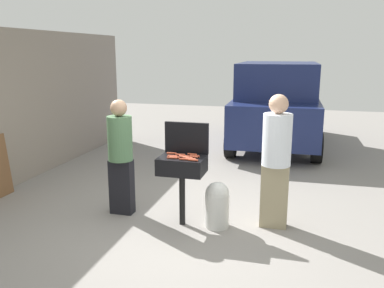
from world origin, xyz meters
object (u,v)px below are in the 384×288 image
(hot_dog_7, at_px, (184,156))
(hot_dog_9, at_px, (172,158))
(hot_dog_1, at_px, (193,160))
(parked_minivan, at_px, (277,104))
(person_left, at_px, (120,153))
(hot_dog_0, at_px, (192,154))
(hot_dog_4, at_px, (184,159))
(hot_dog_2, at_px, (174,157))
(hot_dog_8, at_px, (172,156))
(hot_dog_6, at_px, (195,156))
(propane_tank, at_px, (217,204))
(hot_dog_11, at_px, (180,155))
(hot_dog_12, at_px, (188,158))
(hot_dog_5, at_px, (172,153))
(hot_dog_3, at_px, (193,157))
(hot_dog_13, at_px, (184,157))
(hot_dog_10, at_px, (191,159))
(bbq_grill, at_px, (182,168))
(person_right, at_px, (276,157))

(hot_dog_7, distance_m, hot_dog_9, 0.18)
(hot_dog_1, distance_m, parked_minivan, 5.37)
(person_left, bearing_deg, hot_dog_1, -5.26)
(hot_dog_0, xyz_separation_m, hot_dog_4, (-0.04, -0.26, 0.00))
(hot_dog_2, relative_size, person_left, 0.08)
(hot_dog_1, xyz_separation_m, hot_dog_8, (-0.31, 0.13, 0.00))
(hot_dog_6, distance_m, hot_dog_7, 0.14)
(hot_dog_9, distance_m, propane_tank, 0.86)
(hot_dog_6, height_order, hot_dog_11, same)
(hot_dog_12, bearing_deg, hot_dog_5, 147.21)
(hot_dog_8, bearing_deg, propane_tank, 7.75)
(hot_dog_2, bearing_deg, parked_minivan, 79.73)
(hot_dog_3, distance_m, hot_dog_7, 0.13)
(hot_dog_1, xyz_separation_m, hot_dog_11, (-0.23, 0.22, 0.00))
(hot_dog_3, relative_size, hot_dog_5, 1.00)
(hot_dog_13, distance_m, parked_minivan, 5.27)
(hot_dog_0, height_order, hot_dog_6, same)
(hot_dog_6, bearing_deg, hot_dog_10, -92.08)
(hot_dog_3, relative_size, parked_minivan, 0.03)
(hot_dog_5, relative_size, hot_dog_7, 1.00)
(hot_dog_12, bearing_deg, hot_dog_9, -166.34)
(hot_dog_8, bearing_deg, hot_dog_11, 50.78)
(hot_dog_4, relative_size, hot_dog_8, 1.00)
(bbq_grill, relative_size, hot_dog_3, 7.21)
(hot_dog_0, relative_size, hot_dog_4, 1.00)
(person_left, distance_m, person_right, 2.14)
(hot_dog_4, bearing_deg, hot_dog_0, 82.39)
(hot_dog_0, distance_m, hot_dog_1, 0.29)
(hot_dog_2, xyz_separation_m, hot_dog_3, (0.22, 0.09, 0.00))
(propane_tank, bearing_deg, person_left, 175.55)
(bbq_grill, bearing_deg, hot_dog_4, -63.57)
(hot_dog_13, bearing_deg, hot_dog_0, 65.39)
(hot_dog_9, bearing_deg, hot_dog_2, 56.08)
(hot_dog_9, xyz_separation_m, hot_dog_11, (0.06, 0.18, 0.00))
(hot_dog_3, xyz_separation_m, hot_dog_10, (0.01, -0.11, 0.00))
(bbq_grill, relative_size, hot_dog_2, 7.21)
(hot_dog_0, bearing_deg, hot_dog_10, -79.13)
(hot_dog_0, xyz_separation_m, person_left, (-1.05, 0.03, -0.06))
(hot_dog_4, distance_m, parked_minivan, 5.37)
(hot_dog_2, bearing_deg, hot_dog_10, -6.34)
(hot_dog_4, distance_m, hot_dog_5, 0.35)
(hot_dog_13, xyz_separation_m, person_right, (1.15, 0.29, 0.01))
(propane_tank, distance_m, person_right, 0.98)
(hot_dog_4, xyz_separation_m, hot_dog_7, (-0.06, 0.16, 0.00))
(hot_dog_1, xyz_separation_m, hot_dog_7, (-0.18, 0.18, 0.00))
(hot_dog_6, distance_m, hot_dog_9, 0.30)
(hot_dog_1, height_order, hot_dog_13, same)
(hot_dog_9, bearing_deg, hot_dog_7, 50.81)
(hot_dog_10, xyz_separation_m, hot_dog_11, (-0.19, 0.18, 0.00))
(bbq_grill, distance_m, hot_dog_1, 0.29)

